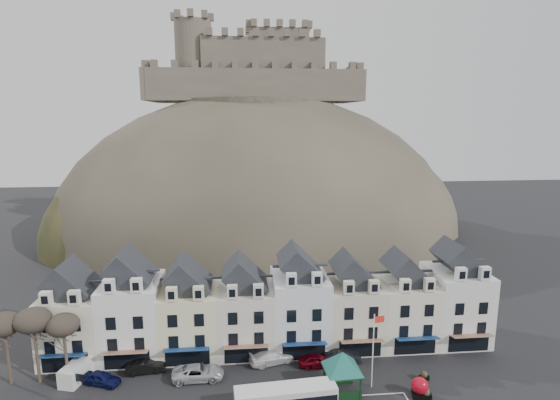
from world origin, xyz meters
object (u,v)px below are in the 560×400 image
at_px(bus, 286,399).
at_px(car_charcoal, 343,356).
at_px(white_van, 77,371).
at_px(car_maroon, 317,360).
at_px(flagpole, 374,346).
at_px(car_navy, 102,378).
at_px(bus_shelter, 342,362).
at_px(car_black, 146,367).
at_px(car_silver, 198,372).
at_px(red_buoy, 420,387).
at_px(car_white, 272,357).

distance_m(bus, car_charcoal, 11.42).
relative_size(white_van, car_maroon, 1.07).
height_order(bus, flagpole, flagpole).
bearing_deg(car_navy, bus_shelter, -78.34).
bearing_deg(bus_shelter, car_charcoal, 72.66).
bearing_deg(car_black, flagpole, -108.43).
relative_size(bus, car_silver, 1.81).
relative_size(red_buoy, flagpole, 0.26).
xyz_separation_m(bus, car_navy, (-19.40, 6.46, -0.85)).
xyz_separation_m(bus, white_van, (-22.33, 7.65, -0.56)).
height_order(red_buoy, car_white, red_buoy).
xyz_separation_m(flagpole, white_van, (-32.04, 4.38, -3.80)).
bearing_deg(car_silver, bus_shelter, -106.24).
distance_m(white_van, car_maroon, 26.84).
height_order(red_buoy, car_black, red_buoy).
bearing_deg(red_buoy, car_silver, 167.21).
relative_size(car_black, car_white, 0.81).
height_order(bus_shelter, car_silver, bus_shelter).
bearing_deg(car_silver, car_charcoal, -84.88).
bearing_deg(bus, car_charcoal, 43.17).
bearing_deg(car_charcoal, bus_shelter, 169.97).
xyz_separation_m(car_silver, car_white, (8.37, 2.50, -0.00)).
bearing_deg(car_maroon, flagpole, -127.05).
bearing_deg(car_white, car_silver, 91.10).
bearing_deg(car_maroon, white_van, 93.36).
distance_m(bus_shelter, car_black, 22.23).
relative_size(bus, car_navy, 2.45).
relative_size(car_navy, car_white, 0.76).
height_order(car_silver, car_white, car_silver).
bearing_deg(white_van, red_buoy, 5.48).
xyz_separation_m(bus, car_white, (-0.69, 8.96, -0.77)).
distance_m(bus, red_buoy, 14.14).
distance_m(car_navy, car_black, 4.67).
bearing_deg(car_black, car_maroon, -98.74).
relative_size(flagpole, car_maroon, 1.91).
height_order(bus, car_silver, bus).
bearing_deg(white_van, flagpole, 7.74).
distance_m(red_buoy, car_silver, 23.73).
xyz_separation_m(car_navy, car_silver, (10.33, 0.00, 0.08)).
distance_m(bus_shelter, car_white, 9.87).
height_order(bus_shelter, car_maroon, bus_shelter).
bearing_deg(car_white, car_black, 77.17).
relative_size(car_black, car_charcoal, 0.99).
relative_size(white_van, car_charcoal, 1.06).
bearing_deg(car_silver, flagpole, -101.18).
bearing_deg(car_white, flagpole, -134.18).
relative_size(bus, bus_shelter, 1.36).
relative_size(car_silver, car_charcoal, 1.27).
distance_m(bus_shelter, car_maroon, 6.21).
distance_m(car_white, car_charcoal, 8.38).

